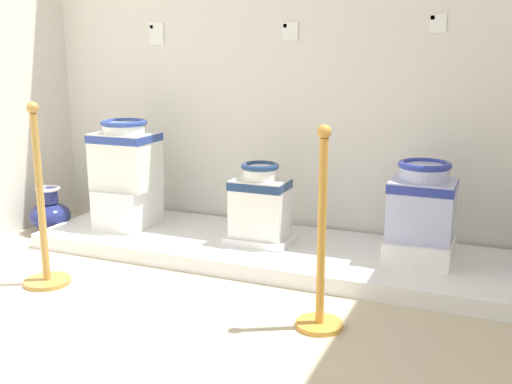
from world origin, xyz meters
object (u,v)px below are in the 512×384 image
Objects in this scene: info_placard_third at (438,23)px; stanchion_post_near_left at (43,232)px; antique_toilet_broad_patterned at (260,200)px; stanchion_post_near_right at (321,264)px; info_placard_first at (156,33)px; antique_toilet_pale_glazed at (422,200)px; plinth_block_leftmost at (128,207)px; plinth_block_broad_patterned at (260,239)px; plinth_block_pale_glazed at (419,249)px; info_placard_second at (290,31)px; decorative_vase_spare at (50,213)px; antique_toilet_leftmost at (125,153)px.

info_placard_third is 0.11× the size of stanchion_post_near_left.
stanchion_post_near_right reaches higher than antique_toilet_broad_patterned.
antique_toilet_pale_glazed is at bearing -11.74° from info_placard_first.
plinth_block_leftmost is 1.96m from antique_toilet_pale_glazed.
plinth_block_broad_patterned is 1.29m from stanchion_post_near_left.
plinth_block_pale_glazed is 0.29m from antique_toilet_pale_glazed.
info_placard_second is at bearing 156.78° from antique_toilet_pale_glazed.
info_placard_third is (-0.03, 0.41, 0.98)m from antique_toilet_pale_glazed.
antique_toilet_pale_glazed reaches higher than decorative_vase_spare.
plinth_block_pale_glazed is 2.45× the size of info_placard_first.
info_placard_third is at bearing 13.87° from antique_toilet_leftmost.
plinth_block_broad_patterned is at bearing -92.04° from info_placard_second.
info_placard_first is (-1.96, 0.41, 0.94)m from antique_toilet_pale_glazed.
antique_toilet_pale_glazed is 3.79× the size of info_placard_second.
antique_toilet_pale_glazed is 2.12m from stanchion_post_near_left.
antique_toilet_broad_patterned is (0.98, 0.01, -0.23)m from antique_toilet_leftmost.
stanchion_post_near_left is (-1.89, -0.93, 0.14)m from plinth_block_pale_glazed.
plinth_block_leftmost is at bearing -179.62° from antique_toilet_broad_patterned.
plinth_block_broad_patterned is at bearing -176.51° from plinth_block_pale_glazed.
info_placard_third reaches higher than stanchion_post_near_left.
info_placard_third is at bearing -0.00° from info_placard_second.
stanchion_post_near_right is at bearing -110.89° from antique_toilet_pale_glazed.
info_placard_third is 2.56m from stanchion_post_near_left.
info_placard_second is (0.02, 0.47, 1.28)m from plinth_block_broad_patterned.
plinth_block_leftmost is at bearing -178.07° from plinth_block_pale_glazed.
stanchion_post_near_right is (1.56, 0.07, 0.01)m from stanchion_post_near_left.
antique_toilet_pale_glazed is (1.94, 0.07, -0.15)m from antique_toilet_leftmost.
antique_toilet_pale_glazed is 1.33× the size of decorative_vase_spare.
antique_toilet_pale_glazed is 1.06m from info_placard_third.
plinth_block_broad_patterned is 1.03× the size of plinth_block_pale_glazed.
info_placard_first is (-0.99, 0.47, 1.02)m from antique_toilet_broad_patterned.
info_placard_third is (-0.03, 0.41, 1.27)m from plinth_block_pale_glazed.
antique_toilet_broad_patterned is 4.14× the size of info_placard_third.
info_placard_first reaches higher than info_placard_second.
info_placard_second is at bearing 25.51° from plinth_block_leftmost.
info_placard_third is 0.12× the size of stanchion_post_near_right.
info_placard_second reaches higher than plinth_block_pale_glazed.
decorative_vase_spare is 1.03m from stanchion_post_near_left.
plinth_block_broad_patterned is at bearing 43.37° from stanchion_post_near_left.
info_placard_second reaches higher than plinth_block_broad_patterned.
antique_toilet_leftmost is (-0.00, 0.00, 0.37)m from plinth_block_leftmost.
info_placard_first is at bearing 154.85° from antique_toilet_broad_patterned.
antique_toilet_broad_patterned is 2.90× the size of info_placard_first.
antique_toilet_pale_glazed reaches higher than antique_toilet_broad_patterned.
info_placard_second reaches higher than plinth_block_leftmost.
stanchion_post_near_left is (-0.94, -1.34, -1.09)m from info_placard_second.
decorative_vase_spare is at bearing -136.24° from info_placard_first.
plinth_block_leftmost is 0.37m from antique_toilet_leftmost.
stanchion_post_near_right is (0.64, -0.81, 0.20)m from plinth_block_broad_patterned.
info_placard_first is at bearing 180.00° from info_placard_third.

